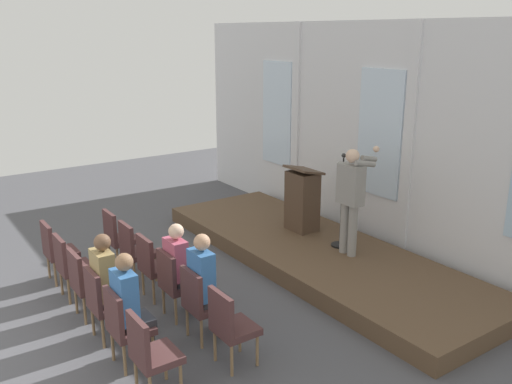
# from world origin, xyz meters

# --- Properties ---
(rear_partition) EXTENTS (10.80, 0.14, 3.84)m
(rear_partition) POSITION_xyz_m (0.03, 6.88, 1.93)
(rear_partition) COLOR silver
(rear_partition) RESTS_ON ground
(stage_platform) EXTENTS (6.39, 2.12, 0.27)m
(stage_platform) POSITION_xyz_m (0.00, 5.52, 0.13)
(stage_platform) COLOR brown
(stage_platform) RESTS_ON ground
(speaker) EXTENTS (0.51, 0.69, 1.69)m
(speaker) POSITION_xyz_m (0.51, 5.71, 1.25)
(speaker) COLOR gray
(speaker) RESTS_ON stage_platform
(mic_stand) EXTENTS (0.28, 0.28, 1.56)m
(mic_stand) POSITION_xyz_m (0.20, 5.82, 0.61)
(mic_stand) COLOR black
(mic_stand) RESTS_ON stage_platform
(lectern) EXTENTS (0.60, 0.48, 1.16)m
(lectern) POSITION_xyz_m (-0.77, 5.81, 0.82)
(lectern) COLOR #4C3828
(lectern) RESTS_ON stage_platform
(chair_r0_c0) EXTENTS (0.46, 0.44, 0.94)m
(chair_r0_c0) POSITION_xyz_m (-1.68, 2.76, 0.53)
(chair_r0_c0) COLOR olive
(chair_r0_c0) RESTS_ON ground
(chair_r0_c1) EXTENTS (0.46, 0.44, 0.94)m
(chair_r0_c1) POSITION_xyz_m (-1.01, 2.76, 0.53)
(chair_r0_c1) COLOR olive
(chair_r0_c1) RESTS_ON ground
(chair_r0_c2) EXTENTS (0.46, 0.44, 0.94)m
(chair_r0_c2) POSITION_xyz_m (-0.34, 2.76, 0.53)
(chair_r0_c2) COLOR olive
(chair_r0_c2) RESTS_ON ground
(chair_r0_c3) EXTENTS (0.46, 0.44, 0.94)m
(chair_r0_c3) POSITION_xyz_m (0.34, 2.76, 0.53)
(chair_r0_c3) COLOR olive
(chair_r0_c3) RESTS_ON ground
(audience_r0_c3) EXTENTS (0.36, 0.39, 1.30)m
(audience_r0_c3) POSITION_xyz_m (0.34, 2.84, 0.73)
(audience_r0_c3) COLOR #2D2D33
(audience_r0_c3) RESTS_ON ground
(chair_r0_c4) EXTENTS (0.46, 0.44, 0.94)m
(chair_r0_c4) POSITION_xyz_m (1.01, 2.76, 0.53)
(chair_r0_c4) COLOR olive
(chair_r0_c4) RESTS_ON ground
(audience_r0_c4) EXTENTS (0.36, 0.39, 1.37)m
(audience_r0_c4) POSITION_xyz_m (1.01, 2.84, 0.76)
(audience_r0_c4) COLOR #2D2D33
(audience_r0_c4) RESTS_ON ground
(chair_r0_c5) EXTENTS (0.46, 0.44, 0.94)m
(chair_r0_c5) POSITION_xyz_m (1.68, 2.76, 0.53)
(chair_r0_c5) COLOR olive
(chair_r0_c5) RESTS_ON ground
(chair_r1_c0) EXTENTS (0.46, 0.44, 0.94)m
(chair_r1_c0) POSITION_xyz_m (-1.68, 1.80, 0.53)
(chair_r1_c0) COLOR olive
(chair_r1_c0) RESTS_ON ground
(chair_r1_c1) EXTENTS (0.46, 0.44, 0.94)m
(chair_r1_c1) POSITION_xyz_m (-1.01, 1.80, 0.53)
(chair_r1_c1) COLOR olive
(chair_r1_c1) RESTS_ON ground
(chair_r1_c2) EXTENTS (0.46, 0.44, 0.94)m
(chair_r1_c2) POSITION_xyz_m (-0.34, 1.80, 0.53)
(chair_r1_c2) COLOR olive
(chair_r1_c2) RESTS_ON ground
(chair_r1_c3) EXTENTS (0.46, 0.44, 0.94)m
(chair_r1_c3) POSITION_xyz_m (0.34, 1.80, 0.53)
(chair_r1_c3) COLOR olive
(chair_r1_c3) RESTS_ON ground
(audience_r1_c3) EXTENTS (0.36, 0.39, 1.37)m
(audience_r1_c3) POSITION_xyz_m (0.34, 1.88, 0.76)
(audience_r1_c3) COLOR #2D2D33
(audience_r1_c3) RESTS_ON ground
(chair_r1_c4) EXTENTS (0.46, 0.44, 0.94)m
(chair_r1_c4) POSITION_xyz_m (1.01, 1.80, 0.53)
(chair_r1_c4) COLOR olive
(chair_r1_c4) RESTS_ON ground
(audience_r1_c4) EXTENTS (0.36, 0.39, 1.36)m
(audience_r1_c4) POSITION_xyz_m (1.01, 1.88, 0.75)
(audience_r1_c4) COLOR #2D2D33
(audience_r1_c4) RESTS_ON ground
(chair_r1_c5) EXTENTS (0.46, 0.44, 0.94)m
(chair_r1_c5) POSITION_xyz_m (1.68, 1.80, 0.53)
(chair_r1_c5) COLOR olive
(chair_r1_c5) RESTS_ON ground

